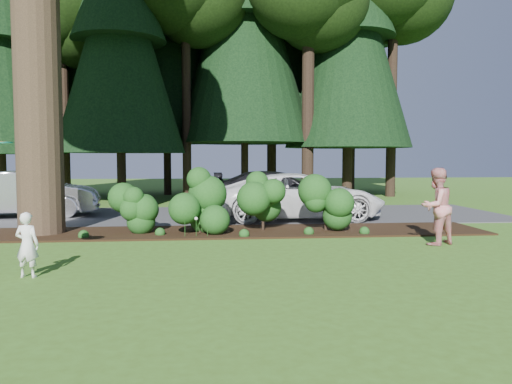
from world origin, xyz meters
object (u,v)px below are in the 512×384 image
(car_white_suv, at_px, (301,196))
(child, at_px, (27,245))
(adult, at_px, (436,206))
(car_silver_wagon, at_px, (27,194))
(car_dark_suv, at_px, (277,190))

(car_white_suv, relative_size, child, 4.79)
(child, bearing_deg, adult, -153.08)
(car_white_suv, xyz_separation_m, adult, (2.40, -5.14, 0.13))
(child, height_order, adult, adult)
(car_silver_wagon, height_order, adult, adult)
(child, bearing_deg, car_white_suv, -118.92)
(car_dark_suv, bearing_deg, car_silver_wagon, 104.47)
(car_silver_wagon, xyz_separation_m, adult, (12.03, -6.75, 0.10))
(car_white_suv, distance_m, adult, 5.68)
(car_dark_suv, bearing_deg, adult, -162.59)
(car_white_suv, distance_m, car_dark_suv, 3.89)
(adult, bearing_deg, car_dark_suv, -97.36)
(car_white_suv, xyz_separation_m, child, (-6.41, -7.65, -0.23))
(car_silver_wagon, distance_m, adult, 13.80)
(car_silver_wagon, height_order, car_white_suv, car_silver_wagon)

